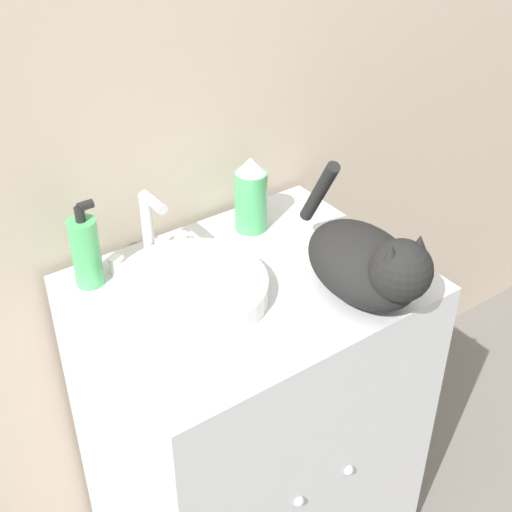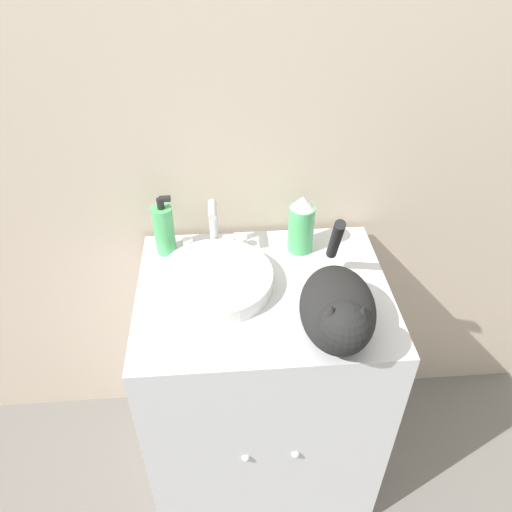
# 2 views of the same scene
# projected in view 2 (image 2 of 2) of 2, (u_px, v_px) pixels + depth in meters

# --- Properties ---
(wall_back) EXTENTS (6.00, 0.05, 2.50)m
(wall_back) POSITION_uv_depth(u_px,v_px,m) (255.00, 85.00, 1.29)
(wall_back) COLOR #C6B29E
(wall_back) RESTS_ON ground_plane
(vanity_cabinet) EXTENTS (0.67, 0.54, 0.81)m
(vanity_cabinet) POSITION_uv_depth(u_px,v_px,m) (262.00, 385.00, 1.58)
(vanity_cabinet) COLOR silver
(vanity_cabinet) RESTS_ON ground_plane
(sink_basin) EXTENTS (0.31, 0.31, 0.04)m
(sink_basin) POSITION_uv_depth(u_px,v_px,m) (215.00, 280.00, 1.32)
(sink_basin) COLOR white
(sink_basin) RESTS_ON vanity_cabinet
(faucet) EXTENTS (0.19, 0.09, 0.17)m
(faucet) POSITION_uv_depth(u_px,v_px,m) (214.00, 229.00, 1.42)
(faucet) COLOR silver
(faucet) RESTS_ON vanity_cabinet
(cat) EXTENTS (0.21, 0.40, 0.23)m
(cat) POSITION_uv_depth(u_px,v_px,m) (339.00, 310.00, 1.15)
(cat) COLOR black
(cat) RESTS_ON vanity_cabinet
(soap_bottle) EXTENTS (0.06, 0.06, 0.19)m
(soap_bottle) POSITION_uv_depth(u_px,v_px,m) (164.00, 229.00, 1.41)
(soap_bottle) COLOR #4CB266
(soap_bottle) RESTS_ON vanity_cabinet
(spray_bottle) EXTENTS (0.07, 0.07, 0.18)m
(spray_bottle) POSITION_uv_depth(u_px,v_px,m) (301.00, 224.00, 1.41)
(spray_bottle) COLOR #4CB266
(spray_bottle) RESTS_ON vanity_cabinet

